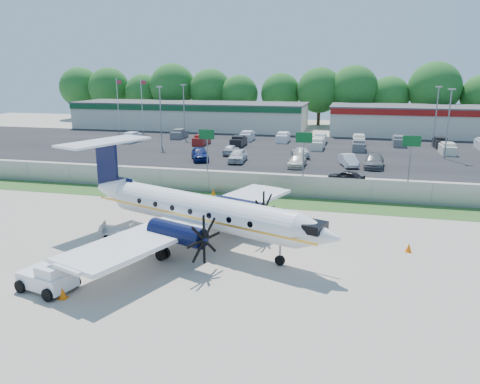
% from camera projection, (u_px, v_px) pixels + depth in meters
% --- Properties ---
extents(ground, '(170.00, 170.00, 0.00)m').
position_uv_depth(ground, '(218.00, 248.00, 30.58)').
color(ground, '#AFA494').
rests_on(ground, ground).
extents(grass_verge, '(170.00, 4.00, 0.02)m').
position_uv_depth(grass_verge, '(256.00, 200.00, 41.86)').
color(grass_verge, '#2D561E').
rests_on(grass_verge, ground).
extents(access_road, '(170.00, 8.00, 0.02)m').
position_uv_depth(access_road, '(270.00, 183.00, 48.45)').
color(access_road, black).
rests_on(access_road, ground).
extents(parking_lot, '(170.00, 32.00, 0.02)m').
position_uv_depth(parking_lot, '(295.00, 150.00, 68.20)').
color(parking_lot, black).
rests_on(parking_lot, ground).
extents(perimeter_fence, '(120.00, 0.06, 1.99)m').
position_uv_depth(perimeter_fence, '(260.00, 185.00, 43.49)').
color(perimeter_fence, gray).
rests_on(perimeter_fence, ground).
extents(building_west, '(46.40, 12.40, 5.24)m').
position_uv_depth(building_west, '(190.00, 115.00, 93.71)').
color(building_west, beige).
rests_on(building_west, ground).
extents(building_east, '(44.40, 12.40, 5.24)m').
position_uv_depth(building_east, '(459.00, 121.00, 82.25)').
color(building_east, beige).
rests_on(building_east, ground).
extents(sign_left, '(1.80, 0.26, 5.00)m').
position_uv_depth(sign_left, '(207.00, 140.00, 53.05)').
color(sign_left, gray).
rests_on(sign_left, ground).
extents(sign_mid, '(1.80, 0.26, 5.00)m').
position_uv_depth(sign_mid, '(304.00, 144.00, 50.53)').
color(sign_mid, gray).
rests_on(sign_mid, ground).
extents(sign_right, '(1.80, 0.26, 5.00)m').
position_uv_depth(sign_right, '(411.00, 148.00, 48.01)').
color(sign_right, gray).
rests_on(sign_right, ground).
extents(flagpole_west, '(1.06, 0.12, 10.00)m').
position_uv_depth(flagpole_west, '(118.00, 101.00, 89.12)').
color(flagpole_west, white).
rests_on(flagpole_west, ground).
extents(flagpole_east, '(1.06, 0.12, 10.00)m').
position_uv_depth(flagpole_east, '(142.00, 102.00, 87.98)').
color(flagpole_east, white).
rests_on(flagpole_east, ground).
extents(light_pole_nw, '(0.90, 0.35, 9.09)m').
position_uv_depth(light_pole_nw, '(160.00, 113.00, 69.59)').
color(light_pole_nw, gray).
rests_on(light_pole_nw, ground).
extents(light_pole_ne, '(0.90, 0.35, 9.09)m').
position_uv_depth(light_pole_ne, '(449.00, 119.00, 60.42)').
color(light_pole_ne, gray).
rests_on(light_pole_ne, ground).
extents(light_pole_sw, '(0.90, 0.35, 9.09)m').
position_uv_depth(light_pole_sw, '(184.00, 108.00, 78.99)').
color(light_pole_sw, gray).
rests_on(light_pole_sw, ground).
extents(light_pole_se, '(0.90, 0.35, 9.09)m').
position_uv_depth(light_pole_se, '(436.00, 113.00, 69.82)').
color(light_pole_se, gray).
rests_on(light_pole_se, ground).
extents(tree_line, '(112.00, 6.00, 14.00)m').
position_uv_depth(tree_line, '(315.00, 125.00, 100.17)').
color(tree_line, '#1B5C1B').
rests_on(tree_line, ground).
extents(aircraft, '(20.31, 19.76, 6.25)m').
position_uv_depth(aircraft, '(197.00, 210.00, 30.72)').
color(aircraft, white).
rests_on(aircraft, ground).
extents(pushback_tug, '(3.18, 2.63, 1.54)m').
position_uv_depth(pushback_tug, '(49.00, 277.00, 24.54)').
color(pushback_tug, white).
rests_on(pushback_tug, ground).
extents(baggage_cart_near, '(2.53, 2.03, 1.16)m').
position_uv_depth(baggage_cart_near, '(134.00, 243.00, 29.99)').
color(baggage_cart_near, gray).
rests_on(baggage_cart_near, ground).
extents(baggage_cart_far, '(2.30, 1.74, 1.07)m').
position_uv_depth(baggage_cart_far, '(118.00, 231.00, 32.46)').
color(baggage_cart_far, gray).
rests_on(baggage_cart_far, ground).
extents(cone_nose, '(0.41, 0.41, 0.59)m').
position_uv_depth(cone_nose, '(409.00, 248.00, 29.94)').
color(cone_nose, orange).
rests_on(cone_nose, ground).
extents(cone_port_wing, '(0.42, 0.42, 0.60)m').
position_uv_depth(cone_port_wing, '(63.00, 293.00, 23.78)').
color(cone_port_wing, orange).
rests_on(cone_port_wing, ground).
extents(cone_starboard_wing, '(0.43, 0.43, 0.60)m').
position_uv_depth(cone_starboard_wing, '(213.00, 192.00, 43.68)').
color(cone_starboard_wing, orange).
rests_on(cone_starboard_wing, ground).
extents(road_car_west, '(5.62, 2.76, 1.54)m').
position_uv_depth(road_car_west, '(113.00, 179.00, 50.06)').
color(road_car_west, black).
rests_on(road_car_west, ground).
extents(road_car_mid, '(4.15, 2.96, 1.31)m').
position_uv_depth(road_car_mid, '(346.00, 183.00, 48.52)').
color(road_car_mid, black).
rests_on(road_car_mid, ground).
extents(parked_car_a, '(3.86, 5.40, 1.71)m').
position_uv_depth(parked_car_a, '(200.00, 160.00, 60.69)').
color(parked_car_a, navy).
rests_on(parked_car_a, ground).
extents(parked_car_b, '(2.25, 4.98, 1.66)m').
position_uv_depth(parked_car_b, '(238.00, 162.00, 59.61)').
color(parked_car_b, silver).
rests_on(parked_car_b, ground).
extents(parked_car_c, '(2.04, 4.74, 1.36)m').
position_uv_depth(parked_car_c, '(297.00, 167.00, 56.69)').
color(parked_car_c, beige).
rests_on(parked_car_c, ground).
extents(parked_car_d, '(2.74, 4.73, 1.47)m').
position_uv_depth(parked_car_d, '(348.00, 166.00, 56.92)').
color(parked_car_d, silver).
rests_on(parked_car_d, ground).
extents(parked_car_e, '(2.61, 5.54, 1.56)m').
position_uv_depth(parked_car_e, '(374.00, 167.00, 56.20)').
color(parked_car_e, '#595B5E').
rests_on(parked_car_e, ground).
extents(parked_car_f, '(1.71, 4.17, 1.42)m').
position_uv_depth(parked_car_f, '(231.00, 154.00, 64.95)').
color(parked_car_f, silver).
rests_on(parked_car_f, ground).
extents(parked_car_g, '(3.32, 4.85, 1.30)m').
position_uv_depth(parked_car_g, '(300.00, 157.00, 63.20)').
color(parked_car_g, silver).
rests_on(parked_car_g, ground).
extents(far_parking_rows, '(56.00, 10.00, 1.60)m').
position_uv_depth(far_parking_rows, '(299.00, 145.00, 72.90)').
color(far_parking_rows, gray).
rests_on(far_parking_rows, ground).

